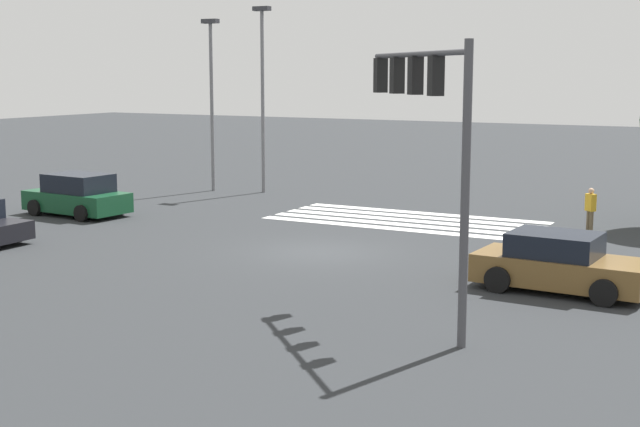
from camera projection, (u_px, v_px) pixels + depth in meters
name	position (u px, v px, depth m)	size (l,w,h in m)	color
ground_plane	(320.00, 252.00, 27.71)	(143.67, 143.67, 0.00)	#2B2D30
crosswalk_markings	(406.00, 220.00, 33.63)	(10.13, 4.40, 0.01)	silver
traffic_signal_mast	(427.00, 113.00, 19.26)	(3.77, 3.77, 6.18)	#47474C
car_2	(77.00, 196.00, 34.69)	(4.33, 2.40, 1.63)	#144728
car_3	(559.00, 264.00, 22.65)	(4.35, 2.28, 1.50)	brown
pedestrian	(590.00, 208.00, 30.98)	(0.42, 0.40, 1.56)	brown
street_light_pole_a	(263.00, 83.00, 40.67)	(0.80, 0.36, 8.47)	slate
street_light_pole_b	(212.00, 89.00, 41.31)	(0.80, 0.36, 7.95)	slate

